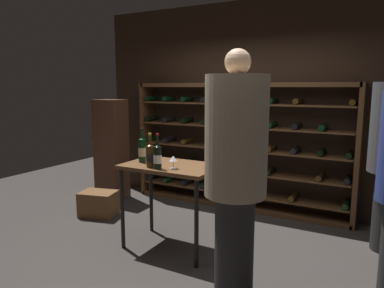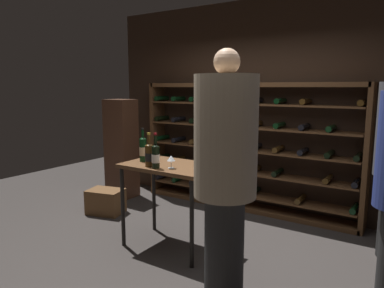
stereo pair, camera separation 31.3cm
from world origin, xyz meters
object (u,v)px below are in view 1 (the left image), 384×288
(wine_crate, at_px, (99,204))
(wine_bottle_amber_reserve, at_px, (142,150))
(wine_bottle_black_capsule, at_px, (158,156))
(wine_glass_stemmed_left, at_px, (210,157))
(person_host_in_suit, at_px, (236,166))
(wine_bottle_gold_foil, at_px, (150,155))
(tasting_table, at_px, (171,175))
(display_cabinet, at_px, (111,150))
(wine_rack, at_px, (236,147))
(wine_glass_stemmed_center, at_px, (173,159))

(wine_crate, bearing_deg, wine_bottle_amber_reserve, -20.23)
(wine_bottle_black_capsule, distance_m, wine_glass_stemmed_left, 0.56)
(person_host_in_suit, relative_size, wine_bottle_gold_foil, 5.73)
(person_host_in_suit, height_order, wine_bottle_amber_reserve, person_host_in_suit)
(tasting_table, bearing_deg, display_cabinet, 148.81)
(wine_rack, xyz_separation_m, wine_glass_stemmed_center, (0.02, -1.77, 0.13))
(wine_bottle_gold_foil, bearing_deg, display_cabinet, 142.33)
(wine_bottle_black_capsule, xyz_separation_m, wine_glass_stemmed_left, (0.41, 0.38, -0.04))
(wine_bottle_gold_foil, bearing_deg, wine_rack, 82.76)
(wine_rack, bearing_deg, person_host_in_suit, -68.42)
(wine_bottle_gold_foil, xyz_separation_m, wine_glass_stemmed_center, (0.25, 0.06, -0.03))
(person_host_in_suit, height_order, wine_crate, person_host_in_suit)
(display_cabinet, distance_m, wine_bottle_amber_reserve, 1.85)
(wine_bottle_black_capsule, distance_m, wine_bottle_gold_foil, 0.11)
(display_cabinet, relative_size, wine_glass_stemmed_left, 12.17)
(tasting_table, xyz_separation_m, wine_bottle_black_capsule, (-0.01, -0.23, 0.25))
(wine_crate, height_order, wine_bottle_black_capsule, wine_bottle_black_capsule)
(wine_crate, relative_size, display_cabinet, 0.30)
(wine_crate, relative_size, wine_bottle_amber_reserve, 1.27)
(wine_bottle_black_capsule, bearing_deg, wine_rack, 86.22)
(tasting_table, distance_m, wine_glass_stemmed_left, 0.47)
(wine_crate, distance_m, display_cabinet, 1.03)
(person_host_in_suit, xyz_separation_m, display_cabinet, (-2.77, 1.65, -0.35))
(wine_bottle_amber_reserve, relative_size, wine_bottle_gold_foil, 1.05)
(display_cabinet, bearing_deg, tasting_table, -31.19)
(wine_bottle_black_capsule, height_order, wine_bottle_gold_foil, wine_bottle_black_capsule)
(display_cabinet, bearing_deg, wine_crate, -62.40)
(wine_bottle_black_capsule, relative_size, wine_bottle_gold_foil, 1.02)
(tasting_table, relative_size, wine_glass_stemmed_center, 7.54)
(wine_rack, height_order, wine_glass_stemmed_center, wine_rack)
(tasting_table, height_order, wine_glass_stemmed_left, wine_glass_stemmed_left)
(wine_rack, bearing_deg, wine_bottle_amber_reserve, -105.46)
(wine_bottle_gold_foil, bearing_deg, person_host_in_suit, -17.99)
(tasting_table, relative_size, person_host_in_suit, 0.49)
(wine_rack, relative_size, display_cabinet, 2.07)
(wine_rack, distance_m, display_cabinet, 1.98)
(wine_rack, xyz_separation_m, display_cabinet, (-1.90, -0.54, -0.12))
(tasting_table, relative_size, wine_bottle_gold_foil, 2.83)
(display_cabinet, xyz_separation_m, wine_bottle_gold_foil, (1.67, -1.29, 0.28))
(display_cabinet, bearing_deg, wine_glass_stemmed_center, -32.75)
(wine_bottle_amber_reserve, xyz_separation_m, wine_bottle_gold_foil, (0.23, -0.17, -0.01))
(person_host_in_suit, bearing_deg, wine_bottle_amber_reserve, 45.40)
(wine_bottle_amber_reserve, relative_size, wine_glass_stemmed_center, 2.80)
(wine_crate, bearing_deg, wine_bottle_black_capsule, -22.62)
(person_host_in_suit, distance_m, wine_crate, 2.73)
(person_host_in_suit, relative_size, wine_crate, 4.31)
(tasting_table, xyz_separation_m, display_cabinet, (-1.79, 1.09, -0.03))
(tasting_table, bearing_deg, wine_glass_stemmed_left, 21.36)
(wine_crate, height_order, wine_glass_stemmed_center, wine_glass_stemmed_center)
(wine_rack, bearing_deg, wine_glass_stemmed_left, -79.01)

